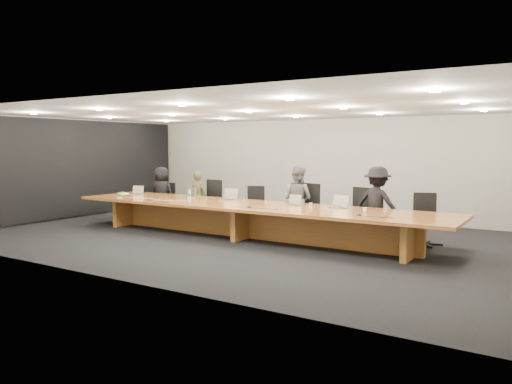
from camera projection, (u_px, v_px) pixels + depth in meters
ground at (249, 238)px, 11.10m from camera, size 12.00×12.00×0.00m
back_wall at (324, 168)px, 14.34m from camera, size 12.00×0.02×2.80m
left_wall_panel at (73, 169)px, 14.13m from camera, size 0.08×7.84×2.74m
conference_table at (249, 215)px, 11.05m from camera, size 9.00×1.80×0.75m
chair_far_left at (165, 200)px, 14.15m from camera, size 0.59×0.59×1.01m
chair_left at (209, 201)px, 13.22m from camera, size 0.61×0.61×1.16m
chair_mid_left at (254, 206)px, 12.54m from camera, size 0.68×0.68×1.05m
chair_mid_right at (305, 208)px, 11.62m from camera, size 0.70×0.70×1.19m
chair_right at (355, 212)px, 11.04m from camera, size 0.74×0.74×1.14m
chair_far_right at (425, 219)px, 10.16m from camera, size 0.70×0.70×1.10m
person_a at (162, 193)px, 14.01m from camera, size 0.78×0.58×1.45m
person_b at (199, 197)px, 13.25m from camera, size 0.51×0.34×1.38m
person_c at (298, 200)px, 11.72m from camera, size 0.84×0.70×1.56m
person_d at (377, 204)px, 10.67m from camera, size 1.11×0.73×1.61m
laptop_a at (136, 190)px, 13.24m from camera, size 0.36×0.31×0.24m
laptop_b at (188, 192)px, 12.44m from camera, size 0.40×0.35×0.26m
laptop_c at (228, 194)px, 11.84m from camera, size 0.38×0.29×0.29m
laptop_d at (292, 200)px, 10.80m from camera, size 0.33×0.26×0.24m
laptop_e at (338, 202)px, 10.33m from camera, size 0.38×0.30×0.28m
water_bottle at (189, 195)px, 11.97m from camera, size 0.08×0.08×0.23m
amber_mug at (174, 196)px, 12.21m from camera, size 0.10×0.10×0.11m
paper_cup_near at (311, 205)px, 10.63m from camera, size 0.07×0.07×0.08m
paper_cup_far at (365, 210)px, 9.68m from camera, size 0.08×0.08×0.09m
notepad at (123, 193)px, 13.47m from camera, size 0.32×0.28×0.02m
lime_gadget at (123, 193)px, 13.49m from camera, size 0.18×0.13×0.03m
av_box at (118, 197)px, 12.45m from camera, size 0.20×0.16×0.03m
mic_left at (149, 200)px, 11.86m from camera, size 0.13×0.13×0.03m
mic_center at (250, 207)px, 10.48m from camera, size 0.14×0.14×0.03m
mic_right at (359, 214)px, 9.30m from camera, size 0.16×0.16×0.03m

